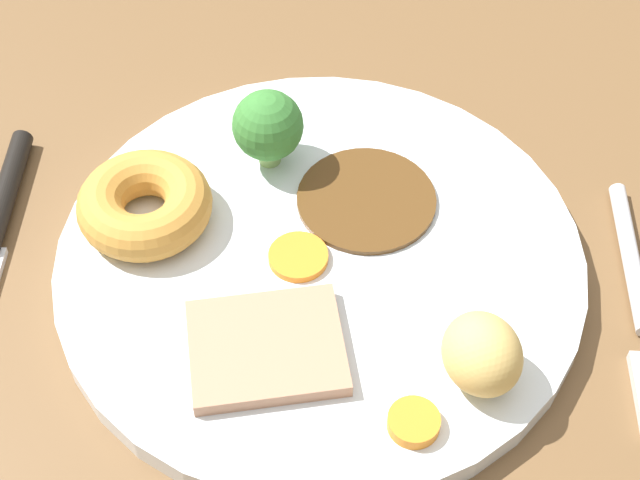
{
  "coord_description": "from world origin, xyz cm",
  "views": [
    {
      "loc": [
        -0.9,
        28.34,
        43.12
      ],
      "look_at": [
        0.94,
        -2.09,
        6.0
      ],
      "focal_mm": 53.71,
      "sensor_mm": 36.0,
      "label": 1
    }
  ],
  "objects_px": {
    "carrot_coin_front": "(414,422)",
    "carrot_coin_back": "(298,257)",
    "yorkshire_pudding": "(145,205)",
    "roast_potato_left": "(482,354)",
    "fork": "(640,310)",
    "meat_slice_main": "(267,348)",
    "dinner_plate": "(320,261)",
    "broccoli_floret": "(268,126)"
  },
  "relations": [
    {
      "from": "carrot_coin_back",
      "to": "dinner_plate",
      "type": "bearing_deg",
      "value": -154.39
    },
    {
      "from": "meat_slice_main",
      "to": "roast_potato_left",
      "type": "xyz_separation_m",
      "value": [
        -0.1,
        0.01,
        0.01
      ]
    },
    {
      "from": "carrot_coin_back",
      "to": "roast_potato_left",
      "type": "bearing_deg",
      "value": 144.14
    },
    {
      "from": "dinner_plate",
      "to": "broccoli_floret",
      "type": "bearing_deg",
      "value": -63.5
    },
    {
      "from": "dinner_plate",
      "to": "roast_potato_left",
      "type": "relative_size",
      "value": 6.66
    },
    {
      "from": "carrot_coin_back",
      "to": "fork",
      "type": "relative_size",
      "value": 0.2
    },
    {
      "from": "meat_slice_main",
      "to": "yorkshire_pudding",
      "type": "height_order",
      "value": "yorkshire_pudding"
    },
    {
      "from": "dinner_plate",
      "to": "roast_potato_left",
      "type": "bearing_deg",
      "value": 138.32
    },
    {
      "from": "yorkshire_pudding",
      "to": "carrot_coin_front",
      "type": "bearing_deg",
      "value": 140.99
    },
    {
      "from": "carrot_coin_front",
      "to": "fork",
      "type": "relative_size",
      "value": 0.16
    },
    {
      "from": "roast_potato_left",
      "to": "yorkshire_pudding",
      "type": "bearing_deg",
      "value": -26.68
    },
    {
      "from": "yorkshire_pudding",
      "to": "meat_slice_main",
      "type": "bearing_deg",
      "value": 132.06
    },
    {
      "from": "dinner_plate",
      "to": "roast_potato_left",
      "type": "height_order",
      "value": "roast_potato_left"
    },
    {
      "from": "meat_slice_main",
      "to": "broccoli_floret",
      "type": "xyz_separation_m",
      "value": [
        0.01,
        -0.13,
        0.02
      ]
    },
    {
      "from": "meat_slice_main",
      "to": "fork",
      "type": "relative_size",
      "value": 0.47
    },
    {
      "from": "dinner_plate",
      "to": "broccoli_floret",
      "type": "height_order",
      "value": "broccoli_floret"
    },
    {
      "from": "dinner_plate",
      "to": "roast_potato_left",
      "type": "xyz_separation_m",
      "value": [
        -0.08,
        0.07,
        0.03
      ]
    },
    {
      "from": "dinner_plate",
      "to": "fork",
      "type": "distance_m",
      "value": 0.16
    },
    {
      "from": "dinner_plate",
      "to": "carrot_coin_back",
      "type": "relative_size",
      "value": 8.87
    },
    {
      "from": "roast_potato_left",
      "to": "broccoli_floret",
      "type": "relative_size",
      "value": 0.88
    },
    {
      "from": "carrot_coin_front",
      "to": "carrot_coin_back",
      "type": "height_order",
      "value": "carrot_coin_front"
    },
    {
      "from": "meat_slice_main",
      "to": "fork",
      "type": "distance_m",
      "value": 0.19
    },
    {
      "from": "yorkshire_pudding",
      "to": "carrot_coin_back",
      "type": "bearing_deg",
      "value": 165.19
    },
    {
      "from": "yorkshire_pudding",
      "to": "broccoli_floret",
      "type": "bearing_deg",
      "value": -141.66
    },
    {
      "from": "yorkshire_pudding",
      "to": "roast_potato_left",
      "type": "distance_m",
      "value": 0.19
    },
    {
      "from": "dinner_plate",
      "to": "broccoli_floret",
      "type": "distance_m",
      "value": 0.08
    },
    {
      "from": "carrot_coin_front",
      "to": "yorkshire_pudding",
      "type": "bearing_deg",
      "value": -39.01
    },
    {
      "from": "meat_slice_main",
      "to": "dinner_plate",
      "type": "bearing_deg",
      "value": -109.12
    },
    {
      "from": "yorkshire_pudding",
      "to": "roast_potato_left",
      "type": "height_order",
      "value": "roast_potato_left"
    },
    {
      "from": "carrot_coin_back",
      "to": "fork",
      "type": "distance_m",
      "value": 0.17
    },
    {
      "from": "carrot_coin_back",
      "to": "fork",
      "type": "xyz_separation_m",
      "value": [
        -0.17,
        0.01,
        -0.01
      ]
    },
    {
      "from": "yorkshire_pudding",
      "to": "broccoli_floret",
      "type": "xyz_separation_m",
      "value": [
        -0.06,
        -0.05,
        0.01
      ]
    },
    {
      "from": "roast_potato_left",
      "to": "carrot_coin_front",
      "type": "height_order",
      "value": "roast_potato_left"
    },
    {
      "from": "carrot_coin_front",
      "to": "fork",
      "type": "distance_m",
      "value": 0.14
    },
    {
      "from": "meat_slice_main",
      "to": "roast_potato_left",
      "type": "relative_size",
      "value": 1.77
    },
    {
      "from": "dinner_plate",
      "to": "carrot_coin_back",
      "type": "bearing_deg",
      "value": 25.61
    },
    {
      "from": "dinner_plate",
      "to": "fork",
      "type": "relative_size",
      "value": 1.77
    },
    {
      "from": "carrot_coin_front",
      "to": "fork",
      "type": "bearing_deg",
      "value": -145.93
    },
    {
      "from": "yorkshire_pudding",
      "to": "roast_potato_left",
      "type": "relative_size",
      "value": 1.73
    },
    {
      "from": "carrot_coin_front",
      "to": "fork",
      "type": "xyz_separation_m",
      "value": [
        -0.11,
        -0.08,
        -0.01
      ]
    },
    {
      "from": "yorkshire_pudding",
      "to": "fork",
      "type": "distance_m",
      "value": 0.26
    },
    {
      "from": "yorkshire_pudding",
      "to": "carrot_coin_back",
      "type": "distance_m",
      "value": 0.08
    }
  ]
}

